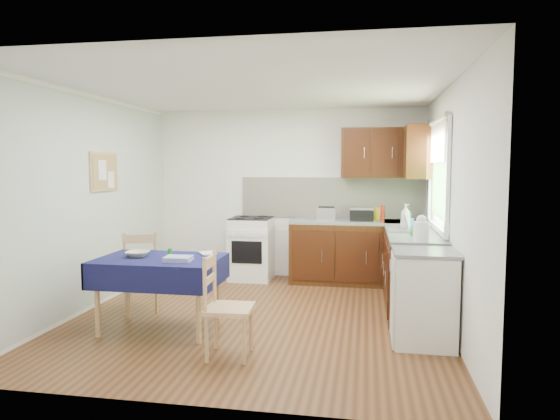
% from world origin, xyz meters
% --- Properties ---
extents(floor, '(4.20, 4.20, 0.00)m').
position_xyz_m(floor, '(0.00, 0.00, 0.00)').
color(floor, '#4B2914').
rests_on(floor, ground).
extents(ceiling, '(4.00, 4.20, 0.02)m').
position_xyz_m(ceiling, '(0.00, 0.00, 2.50)').
color(ceiling, silver).
rests_on(ceiling, wall_back).
extents(wall_back, '(4.00, 0.02, 2.50)m').
position_xyz_m(wall_back, '(0.00, 2.10, 1.25)').
color(wall_back, white).
rests_on(wall_back, ground).
extents(wall_front, '(4.00, 0.02, 2.50)m').
position_xyz_m(wall_front, '(0.00, -2.10, 1.25)').
color(wall_front, white).
rests_on(wall_front, ground).
extents(wall_left, '(0.02, 4.20, 2.50)m').
position_xyz_m(wall_left, '(-2.00, 0.00, 1.25)').
color(wall_left, silver).
rests_on(wall_left, ground).
extents(wall_right, '(0.02, 4.20, 2.50)m').
position_xyz_m(wall_right, '(2.00, 0.00, 1.25)').
color(wall_right, white).
rests_on(wall_right, ground).
extents(base_cabinets, '(1.90, 2.30, 0.86)m').
position_xyz_m(base_cabinets, '(1.36, 1.26, 0.43)').
color(base_cabinets, black).
rests_on(base_cabinets, ground).
extents(worktop_back, '(1.90, 0.60, 0.04)m').
position_xyz_m(worktop_back, '(1.05, 1.80, 0.88)').
color(worktop_back, slate).
rests_on(worktop_back, base_cabinets).
extents(worktop_right, '(0.60, 1.70, 0.04)m').
position_xyz_m(worktop_right, '(1.70, 0.65, 0.88)').
color(worktop_right, slate).
rests_on(worktop_right, base_cabinets).
extents(worktop_corner, '(0.60, 0.60, 0.04)m').
position_xyz_m(worktop_corner, '(1.70, 1.80, 0.88)').
color(worktop_corner, slate).
rests_on(worktop_corner, base_cabinets).
extents(splashback, '(2.70, 0.02, 0.60)m').
position_xyz_m(splashback, '(0.65, 2.08, 1.20)').
color(splashback, '#F3E8CE').
rests_on(splashback, wall_back).
extents(upper_cabinets, '(1.20, 0.85, 0.70)m').
position_xyz_m(upper_cabinets, '(1.52, 1.80, 1.85)').
color(upper_cabinets, black).
rests_on(upper_cabinets, wall_back).
extents(stove, '(0.60, 0.61, 0.92)m').
position_xyz_m(stove, '(-0.50, 1.80, 0.46)').
color(stove, white).
rests_on(stove, ground).
extents(window, '(0.04, 1.48, 1.26)m').
position_xyz_m(window, '(1.97, 0.70, 1.65)').
color(window, '#2C5824').
rests_on(window, wall_right).
extents(fridge, '(0.58, 0.60, 0.89)m').
position_xyz_m(fridge, '(1.70, -0.55, 0.44)').
color(fridge, white).
rests_on(fridge, ground).
extents(corkboard, '(0.04, 0.62, 0.47)m').
position_xyz_m(corkboard, '(-1.97, 0.30, 1.60)').
color(corkboard, tan).
rests_on(corkboard, wall_left).
extents(dining_table, '(1.23, 0.83, 0.74)m').
position_xyz_m(dining_table, '(-0.89, -0.60, 0.64)').
color(dining_table, '#0F0E3A').
rests_on(dining_table, ground).
extents(chair_far, '(0.54, 0.54, 0.93)m').
position_xyz_m(chair_far, '(-1.38, -0.01, 0.49)').
color(chair_far, tan).
rests_on(chair_far, ground).
extents(chair_near, '(0.42, 0.42, 0.90)m').
position_xyz_m(chair_near, '(-0.05, -1.18, 0.48)').
color(chair_near, tan).
rests_on(chair_near, ground).
extents(toaster, '(0.26, 0.16, 0.20)m').
position_xyz_m(toaster, '(0.61, 1.71, 0.99)').
color(toaster, silver).
rests_on(toaster, worktop_back).
extents(sandwich_press, '(0.33, 0.28, 0.19)m').
position_xyz_m(sandwich_press, '(1.10, 1.80, 0.99)').
color(sandwich_press, black).
rests_on(sandwich_press, worktop_back).
extents(sauce_bottle, '(0.05, 0.05, 0.23)m').
position_xyz_m(sauce_bottle, '(1.38, 1.69, 1.02)').
color(sauce_bottle, '#AC210D').
rests_on(sauce_bottle, worktop_back).
extents(yellow_packet, '(0.13, 0.10, 0.17)m').
position_xyz_m(yellow_packet, '(1.29, 1.94, 0.98)').
color(yellow_packet, gold).
rests_on(yellow_packet, worktop_back).
extents(dish_rack, '(0.43, 0.33, 0.20)m').
position_xyz_m(dish_rack, '(1.63, 0.70, 0.92)').
color(dish_rack, gray).
rests_on(dish_rack, worktop_right).
extents(kettle, '(0.16, 0.16, 0.27)m').
position_xyz_m(kettle, '(1.71, -0.09, 1.02)').
color(kettle, white).
rests_on(kettle, worktop_right).
extents(cup, '(0.14, 0.14, 0.09)m').
position_xyz_m(cup, '(1.19, 1.73, 0.95)').
color(cup, white).
rests_on(cup, worktop_back).
extents(soap_bottle_a, '(0.17, 0.17, 0.31)m').
position_xyz_m(soap_bottle_a, '(1.63, 0.93, 1.05)').
color(soap_bottle_a, white).
rests_on(soap_bottle_a, worktop_right).
extents(soap_bottle_b, '(0.11, 0.11, 0.18)m').
position_xyz_m(soap_bottle_b, '(1.69, 1.05, 0.99)').
color(soap_bottle_b, '#206FBB').
rests_on(soap_bottle_b, worktop_right).
extents(soap_bottle_c, '(0.16, 0.16, 0.15)m').
position_xyz_m(soap_bottle_c, '(1.68, 0.25, 0.97)').
color(soap_bottle_c, '#227E31').
rests_on(soap_bottle_c, worktop_right).
extents(plate_bowl, '(0.27, 0.27, 0.06)m').
position_xyz_m(plate_bowl, '(-1.14, -0.58, 0.77)').
color(plate_bowl, beige).
rests_on(plate_bowl, dining_table).
extents(book, '(0.24, 0.26, 0.02)m').
position_xyz_m(book, '(-0.55, -0.35, 0.75)').
color(book, white).
rests_on(book, dining_table).
extents(spice_jar, '(0.05, 0.05, 0.09)m').
position_xyz_m(spice_jar, '(-0.79, -0.57, 0.79)').
color(spice_jar, '#238024').
rests_on(spice_jar, dining_table).
extents(tea_towel, '(0.27, 0.22, 0.05)m').
position_xyz_m(tea_towel, '(-0.64, -0.74, 0.77)').
color(tea_towel, navy).
rests_on(tea_towel, dining_table).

